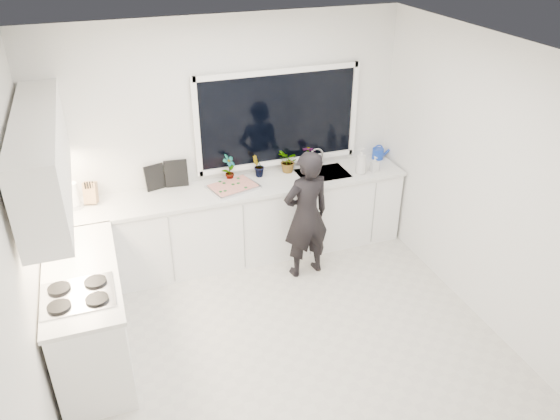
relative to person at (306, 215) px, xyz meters
name	(u,v)px	position (x,y,z in m)	size (l,w,h in m)	color
floor	(279,336)	(-0.63, -0.90, -0.75)	(4.00, 3.50, 0.02)	beige
wall_back	(226,140)	(-0.63, 0.86, 0.61)	(4.00, 0.02, 2.70)	white
wall_left	(22,259)	(-2.64, -0.90, 0.61)	(0.02, 3.50, 2.70)	white
wall_right	(477,179)	(1.38, -0.90, 0.61)	(0.02, 3.50, 2.70)	white
ceiling	(279,51)	(-0.63, -0.90, 1.97)	(4.00, 3.50, 0.02)	white
window	(278,118)	(-0.03, 0.82, 0.81)	(1.80, 0.02, 1.00)	black
base_cabinets_back	(237,224)	(-0.63, 0.55, -0.30)	(3.92, 0.58, 0.88)	white
base_cabinets_left	(89,315)	(-2.30, -0.55, -0.30)	(0.58, 1.60, 0.88)	white
countertop_back	(236,189)	(-0.63, 0.54, 0.16)	(3.94, 0.62, 0.04)	silver
countertop_left	(80,273)	(-2.30, -0.55, 0.16)	(0.62, 1.60, 0.04)	silver
upper_cabinets	(42,157)	(-2.42, -0.20, 1.11)	(0.34, 2.10, 0.70)	white
sink	(323,177)	(0.42, 0.55, 0.13)	(0.58, 0.42, 0.14)	silver
faucet	(316,158)	(0.42, 0.75, 0.29)	(0.03, 0.03, 0.22)	silver
stovetop	(78,295)	(-2.32, -0.90, 0.20)	(0.56, 0.48, 0.03)	black
person	(306,215)	(0.00, 0.00, 0.00)	(0.54, 0.35, 1.47)	black
pizza_tray	(233,187)	(-0.66, 0.52, 0.20)	(0.51, 0.38, 0.03)	silver
pizza	(233,186)	(-0.66, 0.52, 0.22)	(0.46, 0.33, 0.01)	red
watering_can	(378,154)	(1.22, 0.71, 0.25)	(0.14, 0.14, 0.13)	#1237AF
paper_towel_roll	(73,196)	(-2.30, 0.65, 0.31)	(0.11, 0.11, 0.26)	white
knife_block	(91,193)	(-2.13, 0.69, 0.29)	(0.13, 0.10, 0.22)	#916143
utensil_crock	(64,239)	(-2.40, -0.10, 0.26)	(0.13, 0.13, 0.16)	silver
picture_frame_large	(155,177)	(-1.46, 0.79, 0.32)	(0.22, 0.02, 0.28)	black
picture_frame_small	(176,173)	(-1.22, 0.79, 0.33)	(0.25, 0.02, 0.30)	black
herb_plants	(279,162)	(-0.06, 0.71, 0.33)	(1.17, 0.26, 0.32)	#26662D
soap_bottles	(364,162)	(0.87, 0.40, 0.33)	(0.29, 0.12, 0.31)	#D8BF66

